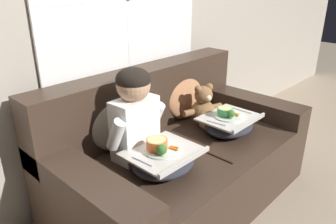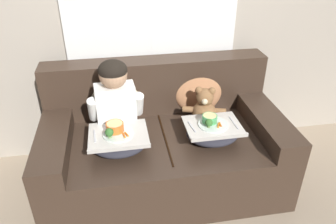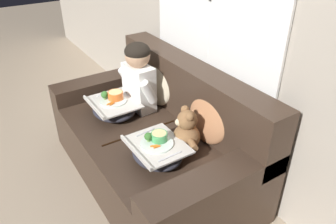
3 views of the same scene
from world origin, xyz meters
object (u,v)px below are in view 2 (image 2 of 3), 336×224
Objects in this scene: throw_pillow_behind_teddy at (198,89)px; child_figure at (115,94)px; throw_pillow_behind_child at (115,96)px; couch at (163,144)px; lap_tray_teddy at (212,132)px; lap_tray_child at (119,141)px; teddy_bear at (204,108)px.

child_figure reaches higher than throw_pillow_behind_teddy.
throw_pillow_behind_teddy is 0.72m from child_figure.
throw_pillow_behind_child is 1.04× the size of throw_pillow_behind_teddy.
couch is 0.44m from lap_tray_teddy.
lap_tray_child is (-0.00, -0.24, -0.24)m from child_figure.
lap_tray_teddy is at bearing -32.74° from throw_pillow_behind_child.
child_figure is (0.00, -0.20, 0.11)m from throw_pillow_behind_child.
couch is 0.57m from child_figure.
teddy_bear is at bearing 90.01° from lap_tray_teddy.
throw_pillow_behind_teddy is at bearing 89.63° from teddy_bear.
couch reaches higher than lap_tray_teddy.
teddy_bear is (0.34, 0.04, 0.27)m from couch.
child_figure reaches higher than couch.
lap_tray_child reaches higher than lap_tray_teddy.
teddy_bear is at bearing -90.37° from throw_pillow_behind_teddy.
lap_tray_teddy is at bearing -90.17° from throw_pillow_behind_teddy.
throw_pillow_behind_child is 1.10× the size of lap_tray_teddy.
throw_pillow_behind_teddy is 1.05× the size of lap_tray_child.
couch is 0.54m from throw_pillow_behind_teddy.
child_figure is 0.34m from lap_tray_child.
couch is at bearing 29.85° from lap_tray_child.
throw_pillow_behind_teddy is (0.68, 0.00, 0.00)m from throw_pillow_behind_child.
teddy_bear is 0.84× the size of lap_tray_teddy.
teddy_bear is at bearing 19.09° from lap_tray_child.
throw_pillow_behind_child is 0.23m from child_figure.
child_figure is 0.76m from lap_tray_teddy.
lap_tray_child is at bearing -150.15° from couch.
throw_pillow_behind_child is at bearing 180.00° from throw_pillow_behind_teddy.
couch is at bearing -144.79° from throw_pillow_behind_teddy.
throw_pillow_behind_child is 0.68m from throw_pillow_behind_teddy.
throw_pillow_behind_teddy is 0.82m from lap_tray_child.
teddy_bear reaches higher than lap_tray_teddy.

